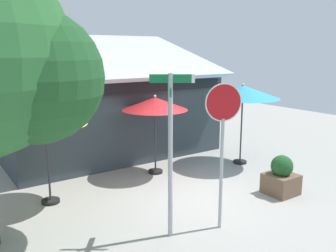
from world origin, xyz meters
TOP-DOWN VIEW (x-y plane):
  - ground_plane at (0.00, 0.00)m, footprint 28.00×28.00m
  - cafe_building at (-0.15, 5.14)m, footprint 7.77×5.11m
  - street_sign_post at (-1.81, -1.44)m, footprint 0.72×0.67m
  - stop_sign at (-0.75, -1.76)m, footprint 0.72×0.29m
  - patio_umbrella_mustard_left at (-3.33, 1.54)m, footprint 1.96×1.96m
  - patio_umbrella_crimson_center at (-0.00, 1.94)m, footprint 1.95×1.95m
  - patio_umbrella_teal_right at (2.84, 1.16)m, footprint 2.34×2.34m
  - sidewalk_planter at (1.81, -1.30)m, footprint 0.75×0.75m

SIDE VIEW (x-z plane):
  - ground_plane at x=0.00m, z-range -0.10..0.00m
  - sidewalk_planter at x=1.81m, z-range -0.07..0.97m
  - cafe_building at x=-0.15m, z-range -0.57..3.73m
  - street_sign_post at x=-1.81m, z-range 0.33..3.60m
  - patio_umbrella_crimson_center at x=0.00m, z-range 0.92..3.32m
  - stop_sign at x=-0.75m, z-range 0.60..3.66m
  - patio_umbrella_mustard_left at x=-3.33m, z-range 0.92..3.45m
  - patio_umbrella_teal_right at x=2.84m, z-range 1.03..3.69m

